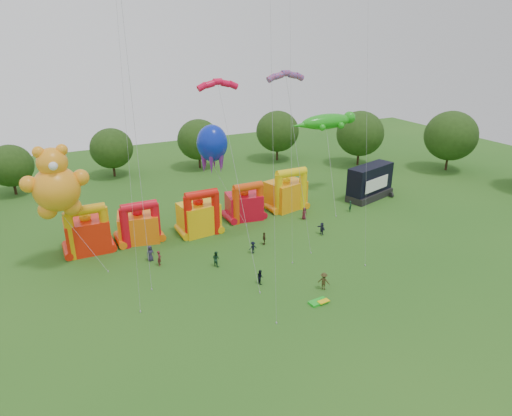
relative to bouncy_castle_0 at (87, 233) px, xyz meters
name	(u,v)px	position (x,y,z in m)	size (l,w,h in m)	color
ground	(328,336)	(16.80, -27.24, -2.48)	(160.00, 160.00, 0.00)	#245A19
tree_ring	(317,275)	(15.63, -26.63, 3.78)	(122.90, 125.00, 12.07)	#352314
bouncy_castle_0	(87,233)	(0.00, 0.00, 0.00)	(5.23, 4.24, 6.52)	red
bouncy_castle_1	(139,225)	(6.32, 0.15, -0.27)	(5.75, 4.98, 5.80)	orange
bouncy_castle_2	(199,216)	(14.17, -1.00, -0.02)	(5.31, 4.45, 6.44)	#F9B60D
bouncy_castle_3	(245,204)	(21.73, 0.79, -0.27)	(5.35, 4.54, 5.77)	red
bouncy_castle_4	(286,193)	(29.15, 1.60, 0.04)	(6.24, 5.43, 6.66)	orange
stage_trailer	(370,182)	(43.54, -0.47, 0.17)	(9.24, 5.51, 5.49)	black
teddy_bear_kite	(66,205)	(-2.05, -3.56, 5.26)	(7.43, 6.06, 14.51)	orange
gecko_kite	(330,163)	(36.46, 0.90, 3.98)	(11.86, 11.81, 13.34)	#1DA317
octopus_kite	(221,172)	(18.70, 1.89, 4.69)	(5.07, 7.01, 13.74)	#0B22AE
parafoil_kites	(215,152)	(13.00, -10.42, 11.08)	(20.94, 12.44, 32.69)	red
diamond_kites	(270,131)	(17.25, -14.96, 13.79)	(28.33, 16.07, 36.55)	#D83E0A
folded_kite_bundle	(319,302)	(19.06, -22.47, -2.34)	(2.07, 1.22, 0.31)	green
spectator_0	(150,253)	(6.14, -5.90, -1.51)	(0.95, 0.62, 1.94)	#29243D
spectator_1	(159,258)	(6.78, -7.57, -1.53)	(0.69, 0.45, 1.89)	maroon
spectator_2	(216,259)	(12.64, -10.64, -1.53)	(0.92, 0.72, 1.89)	#183C24
spectator_3	(253,247)	(17.91, -9.62, -1.70)	(1.00, 0.57, 1.54)	black
spectator_4	(264,238)	(20.28, -8.08, -1.63)	(0.99, 0.41, 1.69)	#3A2A17
spectator_5	(322,229)	(28.60, -8.84, -1.63)	(1.57, 0.50, 1.70)	#222538
spectator_6	(304,213)	(29.29, -3.37, -1.57)	(0.88, 0.57, 1.80)	#521720
spectator_7	(350,206)	(37.09, -3.95, -1.63)	(0.62, 0.41, 1.70)	#153621
spectator_8	(260,277)	(15.48, -16.38, -1.67)	(0.79, 0.61, 1.62)	black
spectator_9	(324,281)	(20.93, -20.47, -1.50)	(1.26, 0.72, 1.95)	#3B3217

